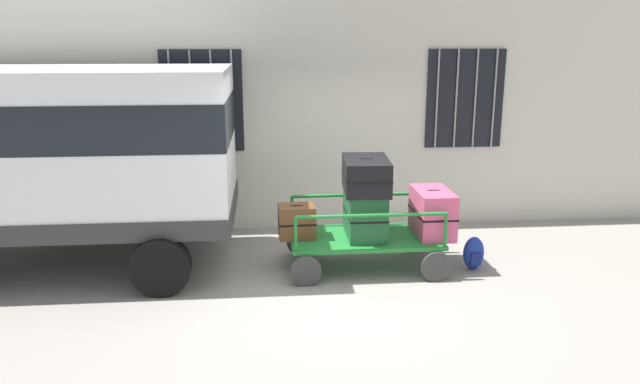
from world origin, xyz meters
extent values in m
plane|color=gray|center=(0.00, 0.00, 0.00)|extent=(40.00, 40.00, 0.00)
cube|color=beige|center=(0.00, 2.49, 2.50)|extent=(12.00, 0.30, 5.00)
cube|color=black|center=(-1.80, 2.32, 2.00)|extent=(1.20, 0.04, 1.50)
cylinder|color=gray|center=(-2.25, 2.28, 2.00)|extent=(0.03, 0.03, 1.50)
cylinder|color=gray|center=(-1.95, 2.28, 2.00)|extent=(0.03, 0.03, 1.50)
cylinder|color=gray|center=(-1.65, 2.28, 2.00)|extent=(0.03, 0.03, 1.50)
cylinder|color=gray|center=(-1.35, 2.28, 2.00)|extent=(0.03, 0.03, 1.50)
cube|color=black|center=(2.20, 2.32, 2.00)|extent=(1.20, 0.04, 1.50)
cylinder|color=gray|center=(1.75, 2.28, 2.00)|extent=(0.03, 0.03, 1.50)
cylinder|color=gray|center=(2.05, 2.28, 2.00)|extent=(0.03, 0.03, 1.50)
cylinder|color=gray|center=(2.35, 2.28, 2.00)|extent=(0.03, 0.03, 1.50)
cylinder|color=gray|center=(2.65, 2.28, 2.00)|extent=(0.03, 0.03, 1.50)
cube|color=silver|center=(-3.54, 0.90, 1.61)|extent=(4.45, 2.04, 1.91)
cube|color=black|center=(-3.54, 0.90, 1.94)|extent=(4.47, 2.06, 0.55)
cube|color=#2D2D30|center=(-3.54, 0.90, 0.77)|extent=(4.49, 2.08, 0.24)
cylinder|color=black|center=(-2.12, -0.11, 0.35)|extent=(0.70, 0.22, 0.70)
cube|color=#1E722D|center=(0.38, 0.53, 0.41)|extent=(1.92, 1.05, 0.05)
cylinder|color=#383838|center=(1.18, -0.01, 0.19)|extent=(0.38, 0.06, 0.38)
cylinder|color=#383838|center=(1.18, 1.08, 0.19)|extent=(0.38, 0.06, 0.38)
cylinder|color=#383838|center=(-0.43, -0.01, 0.19)|extent=(0.38, 0.06, 0.38)
cylinder|color=#383838|center=(-0.43, 1.08, 0.19)|extent=(0.38, 0.06, 0.38)
cylinder|color=#1E722D|center=(1.30, 0.05, 0.64)|extent=(0.04, 0.04, 0.42)
cylinder|color=#1E722D|center=(1.30, 1.02, 0.64)|extent=(0.04, 0.04, 0.42)
cylinder|color=#1E722D|center=(-0.54, 0.05, 0.64)|extent=(0.04, 0.04, 0.42)
cylinder|color=#1E722D|center=(-0.54, 1.02, 0.64)|extent=(0.04, 0.04, 0.42)
cylinder|color=#1E722D|center=(0.38, 0.05, 0.85)|extent=(1.84, 0.04, 0.04)
cylinder|color=#1E722D|center=(0.38, 1.02, 0.85)|extent=(1.84, 0.04, 0.04)
cube|color=brown|center=(-0.50, 0.56, 0.64)|extent=(0.48, 0.38, 0.42)
cube|color=black|center=(-0.50, 0.56, 0.64)|extent=(0.49, 0.39, 0.02)
cube|color=black|center=(-0.50, 0.56, 0.85)|extent=(0.16, 0.04, 0.02)
cube|color=#194C28|center=(0.38, 0.56, 0.73)|extent=(0.48, 0.83, 0.60)
cube|color=black|center=(0.38, 0.56, 0.73)|extent=(0.49, 0.84, 0.02)
cube|color=black|center=(0.38, 0.56, 1.02)|extent=(0.16, 0.03, 0.02)
cube|color=black|center=(0.38, 0.52, 1.24)|extent=(0.61, 0.91, 0.42)
cube|color=black|center=(0.38, 0.52, 1.24)|extent=(0.62, 0.92, 0.02)
cube|color=black|center=(0.38, 0.52, 1.45)|extent=(0.16, 0.04, 0.02)
cube|color=#CC4C72|center=(1.26, 0.52, 0.73)|extent=(0.45, 0.78, 0.59)
cube|color=black|center=(1.26, 0.52, 0.73)|extent=(0.46, 0.79, 0.02)
cube|color=black|center=(1.26, 0.52, 1.02)|extent=(0.16, 0.03, 0.02)
ellipsoid|color=navy|center=(1.78, 0.34, 0.22)|extent=(0.27, 0.19, 0.44)
cube|color=navy|center=(1.78, 0.25, 0.18)|extent=(0.14, 0.06, 0.15)
camera|label=1|loc=(-0.86, -6.83, 2.96)|focal=34.02mm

